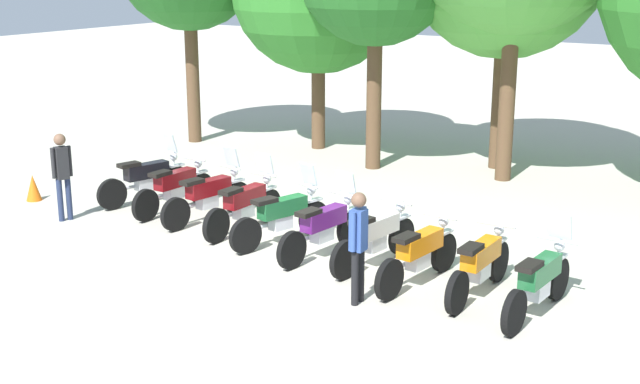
# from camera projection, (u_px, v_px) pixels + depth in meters

# --- Properties ---
(ground_plane) EXTENTS (80.00, 80.00, 0.00)m
(ground_plane) POSITION_uv_depth(u_px,v_px,m) (305.00, 248.00, 14.77)
(ground_plane) COLOR #BCB7A8
(motorcycle_0) EXTENTS (0.80, 2.15, 1.37)m
(motorcycle_0) POSITION_uv_depth(u_px,v_px,m) (146.00, 178.00, 17.44)
(motorcycle_0) COLOR black
(motorcycle_0) RESTS_ON ground_plane
(motorcycle_1) EXTENTS (0.62, 2.19, 0.99)m
(motorcycle_1) POSITION_uv_depth(u_px,v_px,m) (175.00, 187.00, 16.78)
(motorcycle_1) COLOR black
(motorcycle_1) RESTS_ON ground_plane
(motorcycle_2) EXTENTS (0.70, 2.18, 1.37)m
(motorcycle_2) POSITION_uv_depth(u_px,v_px,m) (208.00, 195.00, 16.16)
(motorcycle_2) COLOR black
(motorcycle_2) RESTS_ON ground_plane
(motorcycle_3) EXTENTS (0.62, 2.19, 1.37)m
(motorcycle_3) POSITION_uv_depth(u_px,v_px,m) (245.00, 204.00, 15.56)
(motorcycle_3) COLOR black
(motorcycle_3) RESTS_ON ground_plane
(motorcycle_4) EXTENTS (0.83, 2.13, 1.37)m
(motorcycle_4) POSITION_uv_depth(u_px,v_px,m) (282.00, 215.00, 14.89)
(motorcycle_4) COLOR black
(motorcycle_4) RESTS_ON ground_plane
(motorcycle_5) EXTENTS (0.66, 2.18, 1.37)m
(motorcycle_5) POSITION_uv_depth(u_px,v_px,m) (323.00, 227.00, 14.25)
(motorcycle_5) COLOR black
(motorcycle_5) RESTS_ON ground_plane
(motorcycle_6) EXTENTS (0.68, 2.18, 0.99)m
(motorcycle_6) POSITION_uv_depth(u_px,v_px,m) (375.00, 237.00, 13.80)
(motorcycle_6) COLOR black
(motorcycle_6) RESTS_ON ground_plane
(motorcycle_7) EXTENTS (0.65, 2.19, 0.99)m
(motorcycle_7) POSITION_uv_depth(u_px,v_px,m) (419.00, 254.00, 12.99)
(motorcycle_7) COLOR black
(motorcycle_7) RESTS_ON ground_plane
(motorcycle_8) EXTENTS (0.62, 2.19, 0.99)m
(motorcycle_8) POSITION_uv_depth(u_px,v_px,m) (480.00, 264.00, 12.55)
(motorcycle_8) COLOR black
(motorcycle_8) RESTS_ON ground_plane
(motorcycle_9) EXTENTS (0.62, 2.19, 1.37)m
(motorcycle_9) POSITION_uv_depth(u_px,v_px,m) (539.00, 281.00, 11.85)
(motorcycle_9) COLOR black
(motorcycle_9) RESTS_ON ground_plane
(person_0) EXTENTS (0.22, 0.40, 1.68)m
(person_0) POSITION_uv_depth(u_px,v_px,m) (358.00, 239.00, 12.16)
(person_0) COLOR black
(person_0) RESTS_ON ground_plane
(person_1) EXTENTS (0.29, 0.40, 1.70)m
(person_1) POSITION_uv_depth(u_px,v_px,m) (62.00, 170.00, 16.09)
(person_1) COLOR #232D4C
(person_1) RESTS_ON ground_plane
(traffic_cone) EXTENTS (0.32, 0.32, 0.55)m
(traffic_cone) POSITION_uv_depth(u_px,v_px,m) (33.00, 188.00, 17.62)
(traffic_cone) COLOR orange
(traffic_cone) RESTS_ON ground_plane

